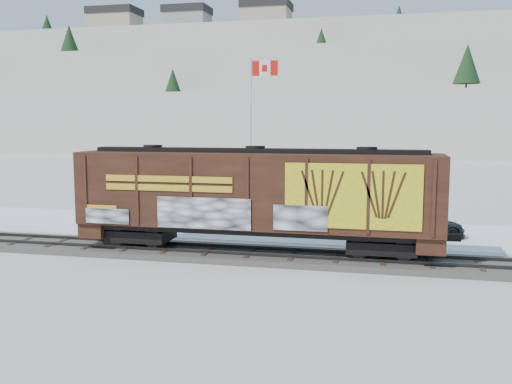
% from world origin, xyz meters
% --- Properties ---
extents(ground, '(500.00, 500.00, 0.00)m').
position_xyz_m(ground, '(0.00, 0.00, 0.00)').
color(ground, white).
rests_on(ground, ground).
extents(rail_track, '(50.00, 3.40, 0.43)m').
position_xyz_m(rail_track, '(0.00, 0.00, 0.15)').
color(rail_track, '#59544C').
rests_on(rail_track, ground).
extents(parking_strip, '(40.00, 8.00, 0.03)m').
position_xyz_m(parking_strip, '(0.00, 7.50, 0.01)').
color(parking_strip, white).
rests_on(parking_strip, ground).
extents(hillside, '(360.00, 110.00, 93.00)m').
position_xyz_m(hillside, '(-0.05, 139.79, 14.37)').
color(hillside, white).
rests_on(hillside, ground).
extents(hopper_railcar, '(16.69, 3.06, 4.68)m').
position_xyz_m(hopper_railcar, '(2.18, -0.01, 3.02)').
color(hopper_railcar, black).
rests_on(hopper_railcar, rail_track).
extents(flagpole, '(2.30, 0.90, 10.58)m').
position_xyz_m(flagpole, '(-0.93, 12.39, 3.85)').
color(flagpole, silver).
rests_on(flagpole, ground).
extents(car_silver, '(5.39, 3.74, 1.70)m').
position_xyz_m(car_silver, '(-6.96, 7.82, 0.88)').
color(car_silver, '#9FA2A6').
rests_on(car_silver, parking_strip).
extents(car_white, '(5.12, 1.92, 1.67)m').
position_xyz_m(car_white, '(1.42, 7.75, 0.87)').
color(car_white, white).
rests_on(car_white, parking_strip).
extents(car_dark, '(5.15, 2.97, 1.41)m').
position_xyz_m(car_dark, '(9.85, 6.72, 0.73)').
color(car_dark, black).
rests_on(car_dark, parking_strip).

